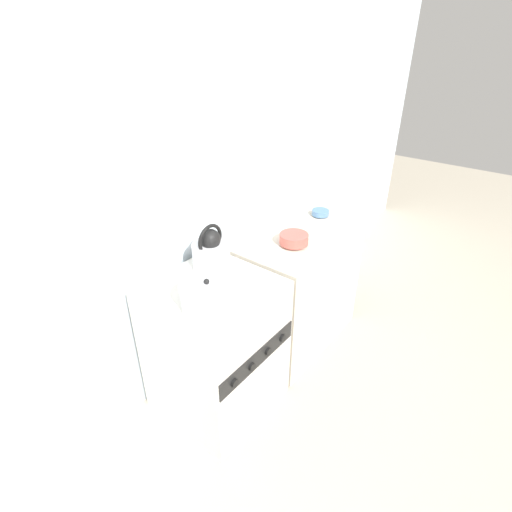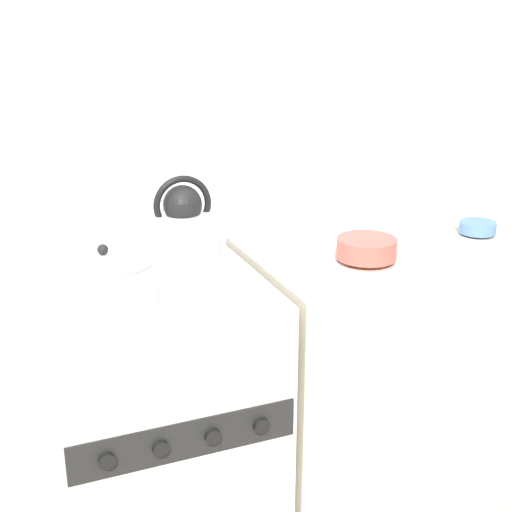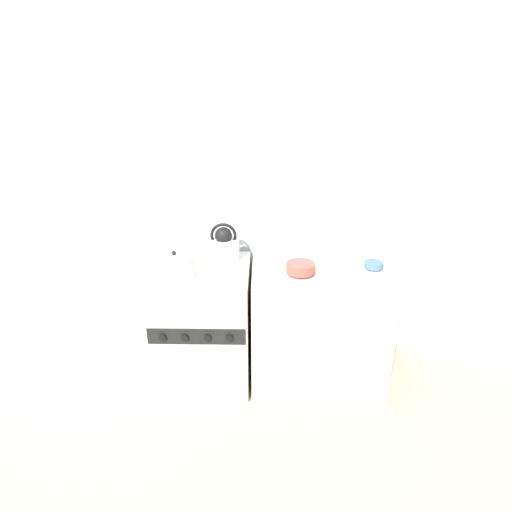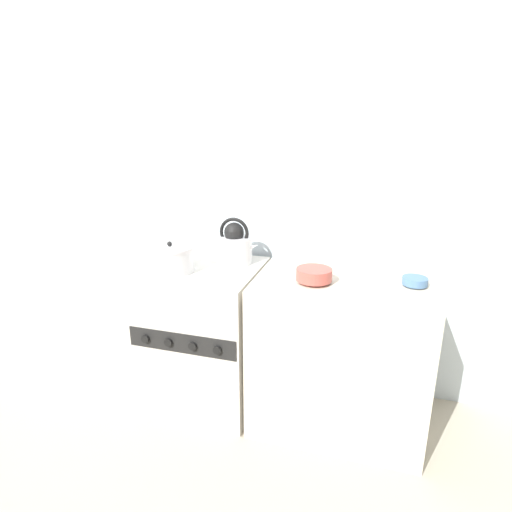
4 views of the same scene
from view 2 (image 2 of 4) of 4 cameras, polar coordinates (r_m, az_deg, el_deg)
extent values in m
cube|color=silver|center=(2.28, -11.39, 10.82)|extent=(7.00, 0.06, 2.50)
cube|color=beige|center=(2.21, -7.94, -12.39)|extent=(0.63, 0.62, 0.83)
cube|color=black|center=(1.90, -5.62, -14.47)|extent=(0.61, 0.01, 0.11)
cylinder|color=black|center=(1.86, -11.83, -15.76)|extent=(0.04, 0.02, 0.04)
cylinder|color=black|center=(1.88, -7.62, -15.03)|extent=(0.04, 0.02, 0.04)
cylinder|color=black|center=(1.91, -3.46, -14.24)|extent=(0.04, 0.02, 0.04)
cylinder|color=black|center=(1.95, 0.43, -13.42)|extent=(0.04, 0.02, 0.04)
cube|color=beige|center=(2.48, 10.07, -8.62)|extent=(0.89, 0.61, 0.84)
cylinder|color=silver|center=(2.16, -5.80, 1.39)|extent=(0.21, 0.21, 0.16)
sphere|color=black|center=(2.13, -5.90, 4.12)|extent=(0.12, 0.12, 0.12)
torus|color=black|center=(2.13, -5.89, 4.09)|extent=(0.18, 0.02, 0.18)
cone|color=silver|center=(2.18, -3.30, 2.28)|extent=(0.11, 0.05, 0.08)
cylinder|color=silver|center=(1.87, -11.96, -2.19)|extent=(0.26, 0.26, 0.13)
cylinder|color=silver|center=(1.85, -12.12, -0.10)|extent=(0.26, 0.26, 0.01)
sphere|color=black|center=(1.84, -12.16, 0.51)|extent=(0.03, 0.03, 0.03)
cylinder|color=#B75147|center=(2.18, 8.79, -0.29)|extent=(0.08, 0.08, 0.01)
cylinder|color=#B75147|center=(2.16, 8.84, 0.63)|extent=(0.18, 0.18, 0.06)
cylinder|color=#4C729E|center=(2.52, 17.26, 1.72)|extent=(0.05, 0.05, 0.01)
cylinder|color=#4C729E|center=(2.51, 17.31, 2.21)|extent=(0.12, 0.12, 0.04)
camera|label=1|loc=(1.09, -85.71, 27.85)|focal=28.00mm
camera|label=3|loc=(1.05, 106.86, 14.60)|focal=28.00mm
camera|label=4|loc=(1.34, 74.82, 4.52)|focal=28.00mm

